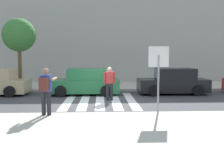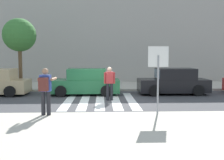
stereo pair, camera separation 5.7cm
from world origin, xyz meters
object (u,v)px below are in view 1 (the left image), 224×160
(stop_sign, at_px, (159,65))
(photographer_with_backpack, at_px, (46,87))
(parked_car_black, at_px, (173,82))
(parked_car_green, at_px, (85,82))
(pedestrian_crossing, at_px, (110,82))
(street_tree_west, at_px, (19,35))

(stop_sign, xyz_separation_m, photographer_with_backpack, (-4.15, -0.16, -0.81))
(stop_sign, xyz_separation_m, parked_car_black, (2.20, 5.79, -1.25))
(stop_sign, height_order, parked_car_green, stop_sign)
(stop_sign, relative_size, pedestrian_crossing, 1.46)
(stop_sign, relative_size, photographer_with_backpack, 1.46)
(stop_sign, bearing_deg, photographer_with_backpack, -177.86)
(pedestrian_crossing, height_order, street_tree_west, street_tree_west)
(street_tree_west, bearing_deg, pedestrian_crossing, -34.82)
(pedestrian_crossing, bearing_deg, parked_car_black, 27.52)
(pedestrian_crossing, bearing_deg, parked_car_green, 124.28)
(stop_sign, distance_m, photographer_with_backpack, 4.23)
(parked_car_black, bearing_deg, stop_sign, -110.79)
(stop_sign, bearing_deg, street_tree_west, 133.81)
(parked_car_green, xyz_separation_m, street_tree_west, (-4.36, 1.97, 2.88))
(stop_sign, height_order, street_tree_west, street_tree_west)
(photographer_with_backpack, xyz_separation_m, street_tree_west, (-3.29, 7.92, 2.44))
(pedestrian_crossing, distance_m, street_tree_west, 7.48)
(photographer_with_backpack, distance_m, parked_car_black, 8.71)
(parked_car_black, bearing_deg, street_tree_west, 168.47)
(pedestrian_crossing, xyz_separation_m, parked_car_green, (-1.38, 2.03, -0.25))
(stop_sign, xyz_separation_m, street_tree_west, (-7.45, 7.76, 1.63))
(parked_car_green, distance_m, parked_car_black, 5.28)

